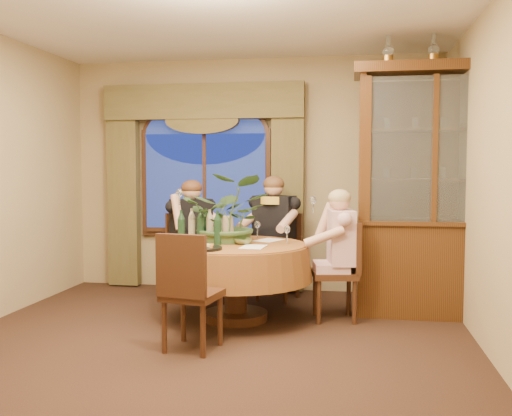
% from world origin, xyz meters
% --- Properties ---
extents(floor, '(5.00, 5.00, 0.00)m').
position_xyz_m(floor, '(0.00, 0.00, 0.00)').
color(floor, black).
rests_on(floor, ground).
extents(wall_back, '(4.50, 0.00, 4.50)m').
position_xyz_m(wall_back, '(0.00, 2.50, 1.40)').
color(wall_back, '#9B865D').
rests_on(wall_back, ground).
extents(wall_right, '(0.00, 5.00, 5.00)m').
position_xyz_m(wall_right, '(2.25, 0.00, 1.40)').
color(wall_right, '#9B865D').
rests_on(wall_right, ground).
extents(window, '(1.62, 0.10, 1.32)m').
position_xyz_m(window, '(-0.60, 2.43, 1.30)').
color(window, navy).
rests_on(window, wall_back).
extents(arched_transom, '(1.60, 0.06, 0.44)m').
position_xyz_m(arched_transom, '(-0.60, 2.43, 2.08)').
color(arched_transom, navy).
rests_on(arched_transom, wall_back).
extents(drapery_left, '(0.38, 0.14, 2.32)m').
position_xyz_m(drapery_left, '(-1.63, 2.38, 1.18)').
color(drapery_left, '#4D4422').
rests_on(drapery_left, floor).
extents(drapery_right, '(0.38, 0.14, 2.32)m').
position_xyz_m(drapery_right, '(0.43, 2.38, 1.18)').
color(drapery_right, '#4D4422').
rests_on(drapery_right, floor).
extents(swag_valance, '(2.45, 0.16, 0.42)m').
position_xyz_m(swag_valance, '(-0.60, 2.35, 2.28)').
color(swag_valance, '#4D4422').
rests_on(swag_valance, wall_back).
extents(dining_table, '(1.67, 1.67, 0.75)m').
position_xyz_m(dining_table, '(0.07, 1.03, 0.38)').
color(dining_table, maroon).
rests_on(dining_table, floor).
extents(china_cabinet, '(1.54, 0.60, 2.50)m').
position_xyz_m(china_cabinet, '(1.96, 1.54, 1.25)').
color(china_cabinet, '#391F0E').
rests_on(china_cabinet, floor).
extents(oil_lamp_left, '(0.11, 0.11, 0.34)m').
position_xyz_m(oil_lamp_left, '(1.52, 1.54, 2.67)').
color(oil_lamp_left, '#A5722D').
rests_on(oil_lamp_left, china_cabinet).
extents(oil_lamp_center, '(0.11, 0.11, 0.34)m').
position_xyz_m(oil_lamp_center, '(1.96, 1.54, 2.67)').
color(oil_lamp_center, '#A5722D').
rests_on(oil_lamp_center, china_cabinet).
extents(oil_lamp_right, '(0.11, 0.11, 0.34)m').
position_xyz_m(oil_lamp_right, '(2.39, 1.54, 2.67)').
color(oil_lamp_right, '#A5722D').
rests_on(oil_lamp_right, china_cabinet).
extents(chair_right, '(0.48, 0.48, 0.96)m').
position_xyz_m(chair_right, '(1.02, 1.19, 0.48)').
color(chair_right, black).
rests_on(chair_right, floor).
extents(chair_back_right, '(0.53, 0.53, 0.96)m').
position_xyz_m(chair_back_right, '(0.37, 1.96, 0.48)').
color(chair_back_right, black).
rests_on(chair_back_right, floor).
extents(chair_back, '(0.59, 0.59, 0.96)m').
position_xyz_m(chair_back, '(-0.62, 1.84, 0.48)').
color(chair_back, black).
rests_on(chair_back, floor).
extents(chair_front_left, '(0.49, 0.49, 0.96)m').
position_xyz_m(chair_front_left, '(-0.09, 0.08, 0.48)').
color(chair_front_left, black).
rests_on(chair_front_left, floor).
extents(person_pink, '(0.49, 0.52, 1.28)m').
position_xyz_m(person_pink, '(1.08, 1.21, 0.64)').
color(person_pink, '#D0A5AB').
rests_on(person_pink, floor).
extents(person_back, '(0.66, 0.66, 1.36)m').
position_xyz_m(person_back, '(-0.58, 1.76, 0.68)').
color(person_back, black).
rests_on(person_back, floor).
extents(person_scarf, '(0.61, 0.58, 1.40)m').
position_xyz_m(person_scarf, '(0.33, 1.95, 0.70)').
color(person_scarf, black).
rests_on(person_scarf, floor).
extents(stoneware_vase, '(0.14, 0.14, 0.26)m').
position_xyz_m(stoneware_vase, '(-0.04, 1.19, 0.88)').
color(stoneware_vase, gray).
rests_on(stoneware_vase, dining_table).
extents(centerpiece_plant, '(0.86, 0.96, 0.75)m').
position_xyz_m(centerpiece_plant, '(-0.03, 1.20, 1.32)').
color(centerpiece_plant, '#35532E').
rests_on(centerpiece_plant, dining_table).
extents(olive_bowl, '(0.17, 0.17, 0.05)m').
position_xyz_m(olive_bowl, '(0.16, 0.99, 0.78)').
color(olive_bowl, '#555C2F').
rests_on(olive_bowl, dining_table).
extents(cheese_platter, '(0.37, 0.37, 0.02)m').
position_xyz_m(cheese_platter, '(-0.15, 0.58, 0.76)').
color(cheese_platter, black).
rests_on(cheese_platter, dining_table).
extents(wine_bottle_0, '(0.07, 0.07, 0.33)m').
position_xyz_m(wine_bottle_0, '(-0.44, 0.93, 0.92)').
color(wine_bottle_0, black).
rests_on(wine_bottle_0, dining_table).
extents(wine_bottle_1, '(0.07, 0.07, 0.33)m').
position_xyz_m(wine_bottle_1, '(-0.28, 1.03, 0.92)').
color(wine_bottle_1, black).
rests_on(wine_bottle_1, dining_table).
extents(wine_bottle_2, '(0.07, 0.07, 0.33)m').
position_xyz_m(wine_bottle_2, '(-0.08, 0.92, 0.92)').
color(wine_bottle_2, black).
rests_on(wine_bottle_2, dining_table).
extents(wine_bottle_3, '(0.07, 0.07, 0.33)m').
position_xyz_m(wine_bottle_3, '(-0.40, 1.15, 0.92)').
color(wine_bottle_3, tan).
rests_on(wine_bottle_3, dining_table).
extents(wine_bottle_4, '(0.07, 0.07, 0.33)m').
position_xyz_m(wine_bottle_4, '(-0.28, 1.24, 0.92)').
color(wine_bottle_4, black).
rests_on(wine_bottle_4, dining_table).
extents(wine_bottle_5, '(0.07, 0.07, 0.33)m').
position_xyz_m(wine_bottle_5, '(-0.19, 1.07, 0.92)').
color(wine_bottle_5, tan).
rests_on(wine_bottle_5, dining_table).
extents(tasting_paper_0, '(0.23, 0.32, 0.00)m').
position_xyz_m(tasting_paper_0, '(0.28, 0.81, 0.75)').
color(tasting_paper_0, white).
rests_on(tasting_paper_0, dining_table).
extents(tasting_paper_1, '(0.31, 0.36, 0.00)m').
position_xyz_m(tasting_paper_1, '(0.35, 1.32, 0.75)').
color(tasting_paper_1, white).
rests_on(tasting_paper_1, dining_table).
extents(wine_glass_person_pink, '(0.07, 0.07, 0.18)m').
position_xyz_m(wine_glass_person_pink, '(0.56, 1.12, 0.84)').
color(wine_glass_person_pink, silver).
rests_on(wine_glass_person_pink, dining_table).
extents(wine_glass_person_back, '(0.07, 0.07, 0.18)m').
position_xyz_m(wine_glass_person_back, '(-0.26, 1.40, 0.84)').
color(wine_glass_person_back, silver).
rests_on(wine_glass_person_back, dining_table).
extents(wine_glass_person_scarf, '(0.07, 0.07, 0.18)m').
position_xyz_m(wine_glass_person_scarf, '(0.21, 1.51, 0.84)').
color(wine_glass_person_scarf, silver).
rests_on(wine_glass_person_scarf, dining_table).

